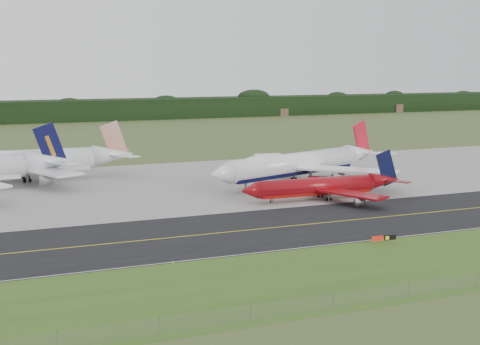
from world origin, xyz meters
name	(u,v)px	position (x,y,z in m)	size (l,w,h in m)	color
ground	(295,221)	(0.00, 0.00, 0.00)	(600.00, 600.00, 0.00)	#3F5126
grass_verge	(391,267)	(0.00, -35.00, 0.01)	(400.00, 30.00, 0.01)	#3A5B1A
taxiway	(304,225)	(0.00, -4.00, 0.01)	(400.00, 32.00, 0.02)	black
apron	(214,181)	(0.00, 51.00, 0.01)	(400.00, 78.00, 0.01)	gray
taxiway_centreline	(304,225)	(0.00, -4.00, 0.03)	(400.00, 0.40, 0.00)	gold
taxiway_edge_line	(342,243)	(0.00, -19.50, 0.03)	(400.00, 0.25, 0.00)	silver
perimeter_fence	(443,285)	(0.00, -48.00, 1.10)	(320.00, 0.10, 320.00)	slate
horizon_treeline	(88,111)	(0.00, 273.76, 5.47)	(700.00, 25.00, 12.00)	black
jet_ba_747	(299,164)	(20.89, 40.11, 5.45)	(61.67, 49.66, 16.00)	white
jet_red_737	(324,186)	(16.71, 17.88, 3.15)	(42.17, 34.46, 11.41)	maroon
jet_star_tail	(25,162)	(-49.00, 71.84, 5.42)	(61.44, 51.60, 16.25)	white
taxiway_sign	(384,238)	(6.66, -22.89, 1.16)	(4.96, 0.45, 1.65)	slate
edge_marker_left	(173,263)	(-32.39, -20.50, 0.25)	(0.16, 0.16, 0.50)	yellow
edge_marker_center	(378,240)	(6.90, -20.50, 0.25)	(0.16, 0.16, 0.50)	yellow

